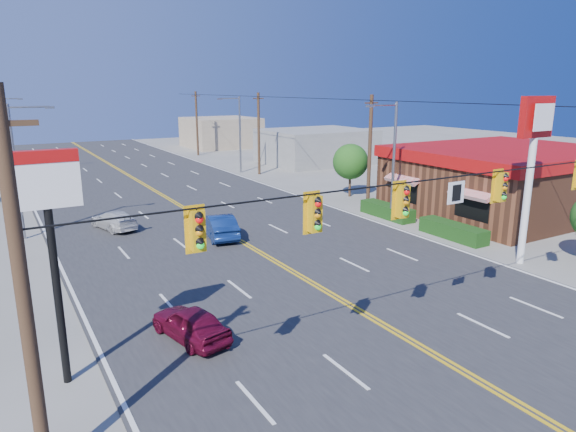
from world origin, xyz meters
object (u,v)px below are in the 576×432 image
kfc (504,180)px  kfc_pylon (533,147)px  car_magenta (191,325)px  signal_span (426,214)px  pizza_hut_sign (49,221)px  car_blue (219,227)px  car_white (114,221)px  car_silver (43,181)px

kfc → kfc_pylon: size_ratio=1.92×
car_magenta → kfc_pylon: bearing=165.5°
signal_span → pizza_hut_sign: (-10.88, 4.00, 0.30)m
kfc_pylon → car_magenta: kfc_pylon is taller
kfc → car_magenta: 27.71m
pizza_hut_sign → car_blue: 16.48m
pizza_hut_sign → car_magenta: size_ratio=1.90×
kfc → car_white: 27.42m
car_magenta → car_white: 16.73m
kfc_pylon → car_white: bearing=134.2°
kfc_pylon → car_silver: kfc_pylon is taller
signal_span → car_white: size_ratio=5.99×
car_blue → car_silver: car_blue is taller
car_silver → kfc_pylon: bearing=125.3°
kfc → car_magenta: kfc is taller
signal_span → kfc_pylon: size_ratio=2.86×
car_magenta → car_silver: bearing=-100.2°
pizza_hut_sign → car_blue: bearing=49.8°
signal_span → car_white: bearing=105.0°
car_blue → car_white: car_blue is taller
kfc → car_magenta: size_ratio=4.53×
kfc_pylon → car_blue: size_ratio=1.94×
car_white → car_silver: size_ratio=1.07×
car_blue → car_silver: bearing=-62.4°
car_white → car_silver: (-2.37, 18.50, -0.06)m
kfc_pylon → pizza_hut_sign: (-22.00, 0.00, -0.86)m
car_blue → pizza_hut_sign: bearing=60.0°
pizza_hut_sign → car_blue: (10.25, 12.11, -4.46)m
car_magenta → car_blue: car_blue is taller
car_white → signal_span: bearing=90.5°
car_blue → car_silver: (-7.45, 23.69, -0.19)m
pizza_hut_sign → car_white: bearing=73.4°
signal_span → car_white: (-5.71, 21.31, -4.30)m
car_blue → car_white: (-5.08, 5.20, -0.13)m
kfc_pylon → car_blue: kfc_pylon is taller
kfc_pylon → car_magenta: bearing=178.0°
signal_span → kfc_pylon: bearing=19.8°
car_silver → car_blue: bearing=114.6°
car_magenta → car_blue: size_ratio=0.82×
car_silver → kfc: bearing=142.4°
car_magenta → kfc: bearing=-177.0°
car_blue → car_magenta: bearing=72.7°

